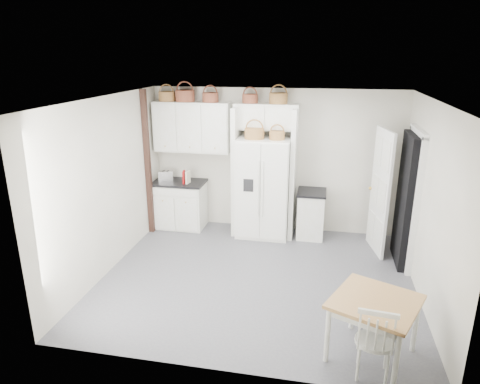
# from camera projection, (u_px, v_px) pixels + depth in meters

# --- Properties ---
(floor) EXTENTS (4.50, 4.50, 0.00)m
(floor) POSITION_uv_depth(u_px,v_px,m) (257.00, 278.00, 6.34)
(floor) COLOR #494956
(floor) RESTS_ON ground
(ceiling) EXTENTS (4.50, 4.50, 0.00)m
(ceiling) POSITION_uv_depth(u_px,v_px,m) (259.00, 100.00, 5.54)
(ceiling) COLOR white
(ceiling) RESTS_ON wall_back
(wall_back) EXTENTS (4.50, 0.00, 4.50)m
(wall_back) POSITION_uv_depth(u_px,v_px,m) (275.00, 161.00, 7.81)
(wall_back) COLOR #BBB7A6
(wall_back) RESTS_ON floor
(wall_left) EXTENTS (0.00, 4.00, 4.00)m
(wall_left) POSITION_uv_depth(u_px,v_px,m) (109.00, 185.00, 6.36)
(wall_left) COLOR #BBB7A6
(wall_left) RESTS_ON floor
(wall_right) EXTENTS (0.00, 4.00, 4.00)m
(wall_right) POSITION_uv_depth(u_px,v_px,m) (430.00, 205.00, 5.52)
(wall_right) COLOR #BBB7A6
(wall_right) RESTS_ON floor
(refrigerator) EXTENTS (0.92, 0.74, 1.78)m
(refrigerator) POSITION_uv_depth(u_px,v_px,m) (264.00, 187.00, 7.64)
(refrigerator) COLOR white
(refrigerator) RESTS_ON floor
(base_cab_left) EXTENTS (0.92, 0.58, 0.86)m
(base_cab_left) POSITION_uv_depth(u_px,v_px,m) (180.00, 205.00, 8.12)
(base_cab_left) COLOR white
(base_cab_left) RESTS_ON floor
(base_cab_right) EXTENTS (0.46, 0.56, 0.82)m
(base_cab_right) POSITION_uv_depth(u_px,v_px,m) (311.00, 215.00, 7.67)
(base_cab_right) COLOR white
(base_cab_right) RESTS_ON floor
(dining_table) EXTENTS (1.11, 1.11, 0.70)m
(dining_table) POSITION_uv_depth(u_px,v_px,m) (372.00, 328.00, 4.61)
(dining_table) COLOR #A46F2E
(dining_table) RESTS_ON floor
(windsor_chair) EXTENTS (0.43, 0.40, 0.80)m
(windsor_chair) POSITION_uv_depth(u_px,v_px,m) (374.00, 342.00, 4.31)
(windsor_chair) COLOR white
(windsor_chair) RESTS_ON floor
(counter_left) EXTENTS (0.96, 0.62, 0.04)m
(counter_left) POSITION_uv_depth(u_px,v_px,m) (179.00, 182.00, 7.98)
(counter_left) COLOR black
(counter_left) RESTS_ON base_cab_left
(counter_right) EXTENTS (0.50, 0.59, 0.04)m
(counter_right) POSITION_uv_depth(u_px,v_px,m) (312.00, 192.00, 7.54)
(counter_right) COLOR black
(counter_right) RESTS_ON base_cab_right
(toaster) EXTENTS (0.30, 0.23, 0.18)m
(toaster) POSITION_uv_depth(u_px,v_px,m) (166.00, 176.00, 8.00)
(toaster) COLOR silver
(toaster) RESTS_ON counter_left
(cookbook_red) EXTENTS (0.06, 0.16, 0.23)m
(cookbook_red) POSITION_uv_depth(u_px,v_px,m) (184.00, 177.00, 7.84)
(cookbook_red) COLOR #97090B
(cookbook_red) RESTS_ON counter_left
(cookbook_cream) EXTENTS (0.05, 0.15, 0.23)m
(cookbook_cream) POSITION_uv_depth(u_px,v_px,m) (188.00, 177.00, 7.83)
(cookbook_cream) COLOR beige
(cookbook_cream) RESTS_ON counter_left
(basket_upper_a) EXTENTS (0.30, 0.30, 0.17)m
(basket_upper_a) POSITION_uv_depth(u_px,v_px,m) (167.00, 96.00, 7.66)
(basket_upper_a) COLOR brown
(basket_upper_a) RESTS_ON upper_cabinet
(basket_upper_b) EXTENTS (0.34, 0.34, 0.20)m
(basket_upper_b) POSITION_uv_depth(u_px,v_px,m) (185.00, 96.00, 7.59)
(basket_upper_b) COLOR brown
(basket_upper_b) RESTS_ON upper_cabinet
(basket_upper_c) EXTENTS (0.29, 0.29, 0.16)m
(basket_upper_c) POSITION_uv_depth(u_px,v_px,m) (210.00, 97.00, 7.51)
(basket_upper_c) COLOR brown
(basket_upper_c) RESTS_ON upper_cabinet
(basket_bridge_a) EXTENTS (0.27, 0.27, 0.15)m
(basket_bridge_a) POSITION_uv_depth(u_px,v_px,m) (250.00, 99.00, 7.38)
(basket_bridge_a) COLOR brown
(basket_bridge_a) RESTS_ON bridge_cabinet
(basket_bridge_b) EXTENTS (0.32, 0.32, 0.18)m
(basket_bridge_b) POSITION_uv_depth(u_px,v_px,m) (278.00, 98.00, 7.28)
(basket_bridge_b) COLOR brown
(basket_bridge_b) RESTS_ON bridge_cabinet
(basket_fridge_a) EXTENTS (0.34, 0.34, 0.18)m
(basket_fridge_a) POSITION_uv_depth(u_px,v_px,m) (254.00, 134.00, 7.27)
(basket_fridge_a) COLOR brown
(basket_fridge_a) RESTS_ON refrigerator
(basket_fridge_b) EXTENTS (0.26, 0.26, 0.14)m
(basket_fridge_b) POSITION_uv_depth(u_px,v_px,m) (277.00, 135.00, 7.21)
(basket_fridge_b) COLOR brown
(basket_fridge_b) RESTS_ON refrigerator
(upper_cabinet) EXTENTS (1.40, 0.34, 0.90)m
(upper_cabinet) POSITION_uv_depth(u_px,v_px,m) (192.00, 127.00, 7.74)
(upper_cabinet) COLOR white
(upper_cabinet) RESTS_ON wall_back
(bridge_cabinet) EXTENTS (1.12, 0.34, 0.45)m
(bridge_cabinet) POSITION_uv_depth(u_px,v_px,m) (266.00, 117.00, 7.42)
(bridge_cabinet) COLOR white
(bridge_cabinet) RESTS_ON wall_back
(fridge_panel_left) EXTENTS (0.08, 0.60, 2.30)m
(fridge_panel_left) POSITION_uv_depth(u_px,v_px,m) (236.00, 171.00, 7.69)
(fridge_panel_left) COLOR white
(fridge_panel_left) RESTS_ON floor
(fridge_panel_right) EXTENTS (0.08, 0.60, 2.30)m
(fridge_panel_right) POSITION_uv_depth(u_px,v_px,m) (293.00, 174.00, 7.50)
(fridge_panel_right) COLOR white
(fridge_panel_right) RESTS_ON floor
(trim_post) EXTENTS (0.09, 0.09, 2.60)m
(trim_post) POSITION_uv_depth(u_px,v_px,m) (148.00, 164.00, 7.61)
(trim_post) COLOR black
(trim_post) RESTS_ON floor
(doorway_void) EXTENTS (0.18, 0.85, 2.05)m
(doorway_void) POSITION_uv_depth(u_px,v_px,m) (407.00, 200.00, 6.56)
(doorway_void) COLOR black
(doorway_void) RESTS_ON floor
(door_slab) EXTENTS (0.21, 0.79, 2.05)m
(door_slab) POSITION_uv_depth(u_px,v_px,m) (380.00, 192.00, 6.94)
(door_slab) COLOR white
(door_slab) RESTS_ON floor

